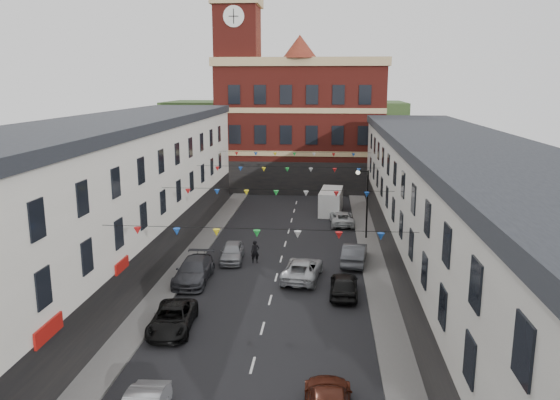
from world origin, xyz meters
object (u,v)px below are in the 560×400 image
(car_right_e, at_px, (354,253))
(white_van, at_px, (331,201))
(pedestrian, at_px, (255,252))
(moving_car, at_px, (302,269))
(street_lamp, at_px, (364,195))
(car_left_c, at_px, (172,319))
(car_left_e, at_px, (232,252))
(car_right_d, at_px, (344,284))
(car_left_d, at_px, (194,271))
(car_right_f, at_px, (342,218))

(car_right_e, xyz_separation_m, white_van, (-1.68, 16.01, 0.43))
(pedestrian, bearing_deg, car_right_e, -11.66)
(moving_car, height_order, white_van, white_van)
(street_lamp, distance_m, moving_car, 11.62)
(car_right_e, bearing_deg, car_left_c, 56.45)
(white_van, xyz_separation_m, pedestrian, (-5.68, -16.54, -0.34))
(car_right_e, distance_m, pedestrian, 7.37)
(pedestrian, bearing_deg, car_left_e, 153.56)
(car_left_e, distance_m, moving_car, 6.43)
(pedestrian, bearing_deg, car_left_c, -120.29)
(car_right_d, xyz_separation_m, moving_car, (-2.76, 2.75, -0.03))
(car_left_c, height_order, pedestrian, pedestrian)
(car_left_c, distance_m, car_left_d, 7.37)
(car_left_c, bearing_deg, car_right_f, 63.51)
(car_right_f, bearing_deg, street_lamp, 107.28)
(car_right_d, height_order, white_van, white_van)
(car_left_e, bearing_deg, car_left_d, -116.28)
(car_left_d, distance_m, car_right_e, 11.95)
(car_left_c, distance_m, pedestrian, 11.93)
(car_left_e, bearing_deg, car_right_e, -3.28)
(street_lamp, height_order, car_right_f, street_lamp)
(street_lamp, relative_size, car_left_d, 1.13)
(car_left_c, distance_m, car_left_e, 11.95)
(street_lamp, xyz_separation_m, car_right_f, (-1.71, 4.73, -3.26))
(car_left_d, distance_m, white_van, 22.73)
(white_van, bearing_deg, street_lamp, -68.84)
(car_left_d, bearing_deg, pedestrian, 48.11)
(car_left_e, bearing_deg, car_right_f, 48.95)
(car_left_d, relative_size, white_van, 0.97)
(street_lamp, height_order, car_right_e, street_lamp)
(street_lamp, bearing_deg, car_left_c, -121.52)
(street_lamp, height_order, car_left_e, street_lamp)
(car_left_d, height_order, white_van, white_van)
(car_left_d, xyz_separation_m, car_left_e, (1.82, 4.55, -0.08))
(street_lamp, relative_size, car_left_c, 1.27)
(car_right_e, bearing_deg, car_left_e, 8.22)
(car_left_d, xyz_separation_m, car_right_f, (10.31, 15.97, -0.13))
(street_lamp, relative_size, pedestrian, 3.48)
(car_left_e, height_order, white_van, white_van)
(car_left_c, height_order, car_right_e, car_right_e)
(car_left_c, xyz_separation_m, car_right_d, (9.41, 5.73, 0.08))
(pedestrian, bearing_deg, car_right_d, -57.97)
(car_left_c, relative_size, car_right_e, 1.00)
(car_right_e, bearing_deg, car_right_d, 88.59)
(car_left_c, relative_size, car_right_d, 1.10)
(car_right_e, height_order, pedestrian, pedestrian)
(car_right_e, height_order, car_right_f, car_right_e)
(car_left_d, xyz_separation_m, car_right_e, (10.97, 4.73, 0.00))
(white_van, bearing_deg, car_right_f, -72.82)
(car_left_c, height_order, car_right_f, car_left_c)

